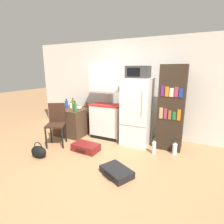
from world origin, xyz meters
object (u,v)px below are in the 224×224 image
bowl (79,107)px  water_bottle_front (175,149)px  refrigerator (137,112)px  suitcase_large_flat (117,172)px  bottle_ketchup_red (59,106)px  bookshelf (171,108)px  bottle_amber_beer (87,105)px  handbag (39,152)px  bottle_clear_short (71,106)px  chair (56,120)px  bottle_green_tall (75,107)px  suitcase_small_flat (86,147)px  microwave (138,72)px  side_table (73,121)px  kitchen_hutch (107,104)px  bottle_olive_oil (73,103)px  water_bottle_middle (154,147)px  bottle_blue_soda (66,104)px

bowl → water_bottle_front: 2.64m
refrigerator → suitcase_large_flat: bearing=-84.9°
suitcase_large_flat → water_bottle_front: bearing=84.8°
water_bottle_front → bottle_ketchup_red: bearing=-177.4°
bookshelf → bottle_amber_beer: 2.25m
bottle_ketchup_red → handbag: size_ratio=0.44×
bookshelf → bottle_clear_short: (-2.60, -0.19, -0.14)m
chair → handbag: (0.13, -0.69, -0.46)m
refrigerator → water_bottle_front: bearing=-11.2°
bottle_ketchup_red → chair: 0.67m
chair → suitcase_large_flat: size_ratio=1.54×
bottle_green_tall → suitcase_small_flat: bottle_green_tall is taller
microwave → bottle_clear_short: bearing=-177.3°
side_table → bowl: bowl is taller
kitchen_hutch → refrigerator: 0.84m
bottle_olive_oil → bowl: bearing=0.2°
bottle_clear_short → water_bottle_front: 2.84m
microwave → water_bottle_middle: size_ratio=1.49×
refrigerator → water_bottle_front: refrigerator is taller
bottle_olive_oil → chair: (0.16, -0.84, -0.24)m
chair → suitcase_large_flat: 1.97m
bottle_clear_short → kitchen_hutch: bearing=8.7°
side_table → kitchen_hutch: size_ratio=0.41×
microwave → bottle_ketchup_red: microwave is taller
kitchen_hutch → water_bottle_front: (1.74, -0.25, -0.77)m
bookshelf → bowl: bearing=-177.7°
microwave → water_bottle_front: 1.82m
water_bottle_front → refrigerator: bearing=168.8°
bottle_olive_oil → refrigerator: bearing=-0.1°
side_table → water_bottle_front: side_table is taller
bottle_amber_beer → bowl: bottle_amber_beer is taller
handbag → water_bottle_front: 2.81m
kitchen_hutch → bottle_ketchup_red: (-1.22, -0.38, -0.11)m
kitchen_hutch → suitcase_small_flat: size_ratio=3.24×
bottle_ketchup_red → suitcase_large_flat: size_ratio=0.25×
bottle_blue_soda → water_bottle_front: (2.88, -0.06, -0.70)m
bookshelf → bottle_amber_beer: size_ratio=12.52×
refrigerator → bottle_amber_beer: (-1.49, 0.16, 0.00)m
refrigerator → water_bottle_front: 1.14m
bottle_green_tall → suitcase_small_flat: (0.58, -0.44, -0.76)m
suitcase_large_flat → side_table: bearing=173.2°
bottle_ketchup_red → water_bottle_middle: (2.56, -0.03, -0.65)m
suitcase_large_flat → bottle_ketchup_red: bearing=-179.1°
bottle_blue_soda → microwave: bearing=3.5°
handbag → refrigerator: bearing=44.6°
bottle_amber_beer → bottle_olive_oil: (-0.35, -0.16, 0.05)m
bottle_clear_short → water_bottle_middle: bottle_clear_short is taller
bottle_green_tall → bowl: bearing=115.1°
bottle_olive_oil → water_bottle_middle: 2.48m
bottle_clear_short → suitcase_large_flat: bottle_clear_short is taller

